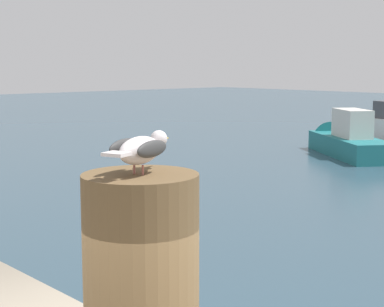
% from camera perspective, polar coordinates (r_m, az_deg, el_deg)
% --- Properties ---
extents(mooring_post, '(0.42, 0.42, 0.92)m').
position_cam_1_polar(mooring_post, '(2.39, -4.56, -12.81)').
color(mooring_post, brown).
rests_on(mooring_post, harbor_quay).
extents(seagull, '(0.20, 0.38, 0.14)m').
position_cam_1_polar(seagull, '(2.26, -4.63, 0.43)').
color(seagull, '#C66D60').
rests_on(seagull, mooring_post).
extents(boat_teal, '(5.28, 4.16, 1.87)m').
position_cam_1_polar(boat_teal, '(22.69, 13.39, 1.20)').
color(boat_teal, '#1E7075').
rests_on(boat_teal, ground_plane).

